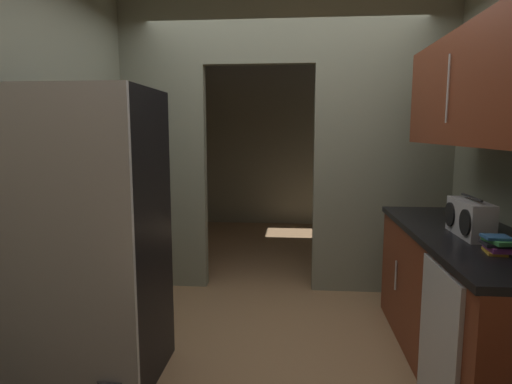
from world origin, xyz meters
TOP-DOWN VIEW (x-y plane):
  - ground at (0.00, 0.00)m, footprint 20.00×20.00m
  - kitchen_partition at (0.08, 1.23)m, footprint 3.05×0.12m
  - adjoining_room_shell at (0.00, 3.25)m, footprint 3.05×3.08m
  - refrigerator at (-1.13, -0.42)m, footprint 0.84×0.72m
  - lower_cabinet_run at (1.18, -0.13)m, footprint 0.68×1.91m
  - dishwasher at (0.85, -0.66)m, footprint 0.02×0.56m
  - upper_cabinet_counterside at (1.18, -0.13)m, footprint 0.36×1.72m
  - boombox at (1.15, -0.19)m, footprint 0.15×0.41m
  - book_stack at (1.15, -0.57)m, footprint 0.14×0.18m

SIDE VIEW (x-z plane):
  - ground at x=0.00m, z-range 0.00..0.00m
  - dishwasher at x=0.85m, z-range 0.00..0.82m
  - lower_cabinet_run at x=1.18m, z-range 0.00..0.88m
  - refrigerator at x=-1.13m, z-range 0.00..1.75m
  - book_stack at x=1.15m, z-range 0.88..0.97m
  - boombox at x=1.15m, z-range 0.87..1.11m
  - adjoining_room_shell at x=0.00m, z-range 0.00..2.69m
  - kitchen_partition at x=0.08m, z-range 0.10..2.80m
  - upper_cabinet_counterside at x=1.18m, z-range 1.42..2.09m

